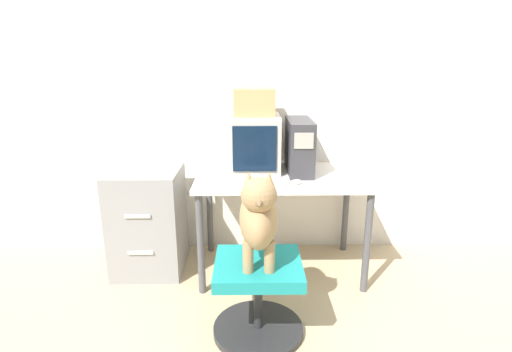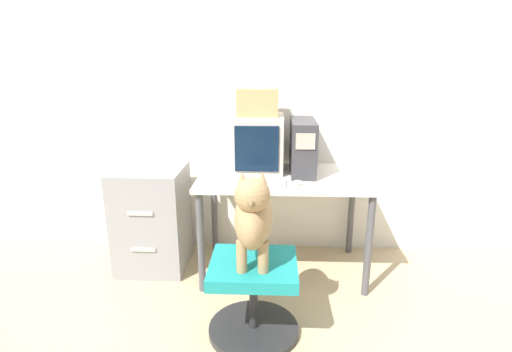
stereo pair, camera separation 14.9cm
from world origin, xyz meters
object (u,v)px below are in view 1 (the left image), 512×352
Objects in this scene: crt_monitor at (254,143)px; office_chair at (258,295)px; keyboard at (252,182)px; dog at (258,215)px; filing_cabinet at (148,220)px; pc_tower at (299,146)px; cardboard_box at (254,102)px.

crt_monitor is 1.15m from office_chair.
keyboard is 0.79× the size of dog.
filing_cabinet is at bearing 135.75° from dog.
pc_tower is 0.46m from cardboard_box.
filing_cabinet is 1.20m from cardboard_box.
office_chair is at bearing -89.22° from crt_monitor.
keyboard is 0.55m from dog.
pc_tower is 0.94m from dog.
crt_monitor is 0.74× the size of dog.
keyboard is 0.62m from cardboard_box.
office_chair is at bearing -110.63° from pc_tower.
dog is 1.05m from cardboard_box.
dog reaches higher than filing_cabinet.
pc_tower is at bearing 41.81° from keyboard.
filing_cabinet is at bearing 162.02° from keyboard.
filing_cabinet is (-0.82, 0.80, -0.37)m from dog.
pc_tower reaches higher than office_chair.
keyboard reaches higher than office_chair.
dog is (-0.00, -0.01, 0.51)m from office_chair.
crt_monitor is 0.31m from cardboard_box.
crt_monitor is at bearing 90.77° from dog.
crt_monitor is 0.34m from pc_tower.
pc_tower is 0.61× the size of filing_cabinet.
keyboard is 0.91m from filing_cabinet.
dog is 1.20m from filing_cabinet.
pc_tower reaches higher than filing_cabinet.
crt_monitor is at bearing 86.60° from keyboard.
filing_cabinet is (-0.82, 0.79, 0.14)m from office_chair.
dog is at bearing -90.00° from office_chair.
pc_tower is 0.51m from keyboard.
crt_monitor is at bearing 7.89° from filing_cabinet.
dog is at bearing -110.37° from pc_tower.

